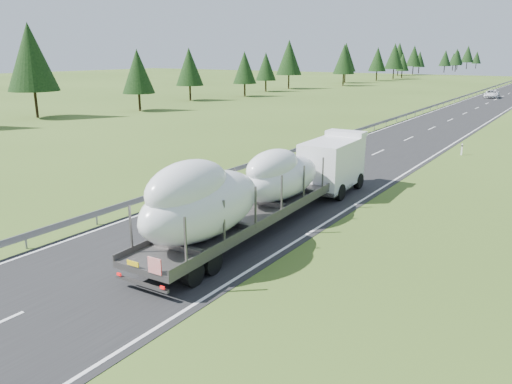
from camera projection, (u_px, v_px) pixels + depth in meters
The scene contains 6 objects.
ground at pixel (172, 245), 23.32m from camera, with size 400.00×400.00×0.00m, color #3A541C.
road_surface at pixel (503, 96), 103.49m from camera, with size 10.00×400.00×0.02m, color black.
guardrail at pixel (477, 92), 106.11m from camera, with size 0.10×400.00×0.76m.
tree_line_left at pixel (358, 58), 149.26m from camera, with size 15.04×329.03×12.64m.
boat_truck at pixel (263, 184), 25.10m from camera, with size 3.41×19.88×4.56m.
distant_van at pixel (492, 94), 99.02m from camera, with size 2.57×5.57×1.55m, color white.
Camera 1 is at (15.34, -15.95, 8.70)m, focal length 35.00 mm.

